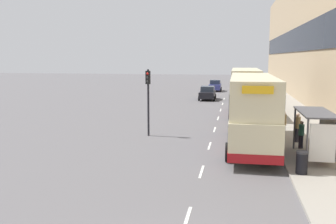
{
  "coord_description": "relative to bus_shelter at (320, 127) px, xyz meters",
  "views": [
    {
      "loc": [
        1.52,
        -8.38,
        5.4
      ],
      "look_at": [
        -3.87,
        21.14,
        1.01
      ],
      "focal_mm": 40.0,
      "sensor_mm": 36.0,
      "label": 1
    }
  ],
  "objects": [
    {
      "name": "lane_mark_2",
      "position": [
        -5.77,
        -2.65,
        -1.87
      ],
      "size": [
        0.12,
        2.0,
        0.01
      ],
      "color": "silver",
      "rests_on": "ground_plane"
    },
    {
      "name": "lane_mark_6",
      "position": [
        -5.77,
        18.7,
        -1.87
      ],
      "size": [
        0.12,
        2.0,
        0.01
      ],
      "color": "silver",
      "rests_on": "ground_plane"
    },
    {
      "name": "double_decker_bus_ahead",
      "position": [
        -3.41,
        15.95,
        0.41
      ],
      "size": [
        2.85,
        10.45,
        4.3
      ],
      "color": "beige",
      "rests_on": "ground_plane"
    },
    {
      "name": "double_decker_bus_near",
      "position": [
        -3.3,
        2.73,
        0.41
      ],
      "size": [
        2.85,
        10.8,
        4.3
      ],
      "color": "beige",
      "rests_on": "ground_plane"
    },
    {
      "name": "car_1",
      "position": [
        -7.59,
        40.67,
        -1.0
      ],
      "size": [
        2.02,
        3.96,
        1.78
      ],
      "rotation": [
        0.0,
        0.0,
        3.14
      ],
      "color": "navy",
      "rests_on": "ground_plane"
    },
    {
      "name": "lane_mark_5",
      "position": [
        -5.77,
        13.37,
        -1.87
      ],
      "size": [
        0.12,
        2.0,
        0.01
      ],
      "color": "silver",
      "rests_on": "ground_plane"
    },
    {
      "name": "pedestrian_at_shelter",
      "position": [
        -0.42,
        4.22,
        -0.81
      ],
      "size": [
        0.36,
        0.36,
        1.82
      ],
      "color": "#23232D",
      "rests_on": "ground_plane"
    },
    {
      "name": "bus_shelter",
      "position": [
        0.0,
        0.0,
        0.0
      ],
      "size": [
        1.6,
        4.2,
        2.48
      ],
      "color": "#4C4C51",
      "rests_on": "ground_plane"
    },
    {
      "name": "lane_mark_8",
      "position": [
        -5.77,
        29.38,
        -1.87
      ],
      "size": [
        0.12,
        2.0,
        0.01
      ],
      "color": "silver",
      "rests_on": "ground_plane"
    },
    {
      "name": "lane_mark_4",
      "position": [
        -5.77,
        8.03,
        -1.87
      ],
      "size": [
        0.12,
        2.0,
        0.01
      ],
      "color": "silver",
      "rests_on": "ground_plane"
    },
    {
      "name": "car_2",
      "position": [
        -7.86,
        28.12,
        -1.02
      ],
      "size": [
        2.07,
        4.48,
        1.73
      ],
      "rotation": [
        0.0,
        0.0,
        3.14
      ],
      "color": "black",
      "rests_on": "ground_plane"
    },
    {
      "name": "pedestrian_4",
      "position": [
        -0.45,
        2.53,
        -0.91
      ],
      "size": [
        0.32,
        0.32,
        1.62
      ],
      "color": "#23232D",
      "rests_on": "ground_plane"
    },
    {
      "name": "terrace_facade",
      "position": [
        4.72,
        27.0,
        6.62
      ],
      "size": [
        3.1,
        93.0,
        17.0
      ],
      "color": "tan",
      "rests_on": "ground_plane"
    },
    {
      "name": "lane_mark_7",
      "position": [
        -5.77,
        24.04,
        -1.87
      ],
      "size": [
        0.12,
        2.0,
        0.01
      ],
      "color": "silver",
      "rests_on": "ground_plane"
    },
    {
      "name": "pedestrian_1",
      "position": [
        1.03,
        2.55,
        -0.89
      ],
      "size": [
        0.33,
        0.33,
        1.65
      ],
      "color": "#23232D",
      "rests_on": "ground_plane"
    },
    {
      "name": "traffic_light_far_kerb",
      "position": [
        -10.17,
        4.95,
        1.23
      ],
      "size": [
        0.3,
        0.32,
        4.6
      ],
      "color": "black",
      "rests_on": "ground_plane"
    },
    {
      "name": "car_3",
      "position": [
        -2.89,
        27.74,
        -1.01
      ],
      "size": [
        1.93,
        3.86,
        1.75
      ],
      "color": "black",
      "rests_on": "ground_plane"
    },
    {
      "name": "pavement",
      "position": [
        0.73,
        27.0,
        -1.81
      ],
      "size": [
        5.0,
        93.0,
        0.14
      ],
      "color": "gray",
      "rests_on": "ground_plane"
    },
    {
      "name": "car_0",
      "position": [
        -3.21,
        55.59,
        -1.0
      ],
      "size": [
        2.06,
        3.98,
        1.77
      ],
      "color": "#4C5156",
      "rests_on": "ground_plane"
    },
    {
      "name": "litter_bin",
      "position": [
        -1.22,
        -2.56,
        -1.21
      ],
      "size": [
        0.55,
        0.55,
        1.05
      ],
      "color": "black",
      "rests_on": "ground_plane"
    },
    {
      "name": "pedestrian_3",
      "position": [
        -1.14,
        5.21,
        -0.82
      ],
      "size": [
        0.35,
        0.35,
        1.79
      ],
      "color": "#23232D",
      "rests_on": "ground_plane"
    },
    {
      "name": "lane_mark_1",
      "position": [
        -5.77,
        -7.98,
        -1.87
      ],
      "size": [
        0.12,
        2.0,
        0.01
      ],
      "color": "silver",
      "rests_on": "ground_plane"
    },
    {
      "name": "lane_mark_3",
      "position": [
        -5.77,
        2.69,
        -1.87
      ],
      "size": [
        0.12,
        2.0,
        0.01
      ],
      "color": "silver",
      "rests_on": "ground_plane"
    }
  ]
}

